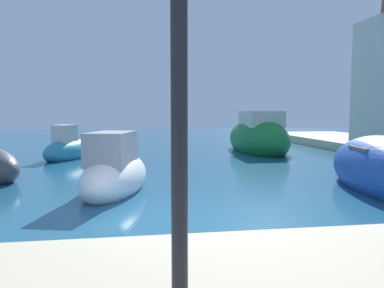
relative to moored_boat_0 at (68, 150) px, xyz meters
The scene contains 4 objects.
ground 11.17m from the moored_boat_0, 68.53° to the right, with size 80.00×80.00×0.00m, color #1E5170.
moored_boat_0 is the anchor object (origin of this frame).
moored_boat_1 9.93m from the moored_boat_0, ahead, with size 2.67×6.50×2.76m.
moored_boat_5 7.81m from the moored_boat_0, 70.07° to the right, with size 2.32×3.91×1.94m.
Camera 1 is at (-0.70, -6.67, 2.16)m, focal length 32.89 mm.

